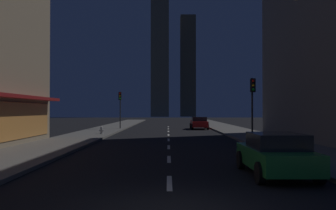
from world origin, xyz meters
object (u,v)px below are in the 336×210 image
at_px(traffic_light_near_right, 252,95).
at_px(street_lamp_right, 318,31).
at_px(fire_hydrant_far_left, 101,130).
at_px(car_parked_near, 275,154).
at_px(traffic_light_far_left, 120,102).
at_px(car_parked_far, 198,123).

bearing_deg(traffic_light_near_right, street_lamp_right, -90.66).
relative_size(fire_hydrant_far_left, street_lamp_right, 0.10).
xyz_separation_m(car_parked_near, traffic_light_near_right, (1.90, 11.07, 2.45)).
distance_m(fire_hydrant_far_left, traffic_light_near_right, 14.17).
xyz_separation_m(traffic_light_far_left, street_lamp_right, (10.88, -27.36, 1.87)).
xyz_separation_m(car_parked_near, street_lamp_right, (1.78, 0.65, 4.33)).
bearing_deg(traffic_light_near_right, traffic_light_far_left, 122.99).
height_order(fire_hydrant_far_left, traffic_light_near_right, traffic_light_near_right).
height_order(traffic_light_far_left, street_lamp_right, street_lamp_right).
bearing_deg(fire_hydrant_far_left, car_parked_far, 47.39).
relative_size(car_parked_far, traffic_light_far_left, 1.01).
bearing_deg(car_parked_near, traffic_light_near_right, 80.26).
relative_size(car_parked_near, traffic_light_near_right, 1.01).
bearing_deg(car_parked_near, car_parked_far, 90.00).
bearing_deg(car_parked_near, fire_hydrant_far_left, 116.53).
height_order(traffic_light_near_right, traffic_light_far_left, same).
height_order(car_parked_far, traffic_light_far_left, traffic_light_far_left).
bearing_deg(street_lamp_right, traffic_light_near_right, 89.34).
distance_m(car_parked_far, traffic_light_far_left, 9.52).
height_order(fire_hydrant_far_left, street_lamp_right, street_lamp_right).
bearing_deg(fire_hydrant_far_left, car_parked_near, -63.47).
xyz_separation_m(car_parked_near, fire_hydrant_far_left, (-9.50, 19.03, -0.29)).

